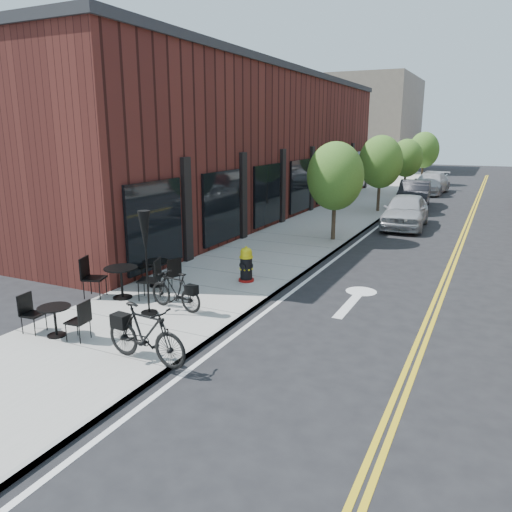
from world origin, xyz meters
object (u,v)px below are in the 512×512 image
Objects in this scene: bicycle_left at (175,291)px; bicycle_right at (146,334)px; bistro_set_a at (55,317)px; parked_car_b at (414,194)px; bistro_set_c at (156,270)px; fire_hydrant at (246,265)px; patio_umbrella at (145,241)px; parked_car_c at (431,183)px; parked_car_a at (405,211)px; bistro_set_b at (121,278)px.

bicycle_left is 2.84m from bicycle_right.
parked_car_b is (3.74, 22.79, 0.22)m from bistro_set_a.
bistro_set_c is (-2.71, 3.93, -0.10)m from bicycle_right.
patio_umbrella is (-0.87, -3.35, 1.28)m from fire_hydrant.
bicycle_right is at bearing -97.88° from parked_car_b.
bicycle_right is 0.37× the size of parked_car_c.
bicycle_right is at bearing 32.02° from bicycle_left.
fire_hydrant is 0.64× the size of bistro_set_a.
fire_hydrant is 0.23× the size of parked_car_a.
bicycle_left is 0.64× the size of patio_umbrella.
bicycle_right reaches higher than bistro_set_c.
bicycle_left is 2.05m from bistro_set_c.
bistro_set_a is at bearing -118.56° from fire_hydrant.
parked_car_b is at bearing 97.18° from bistro_set_c.
bistro_set_a is 23.10m from parked_car_b.
fire_hydrant is 0.65× the size of bicycle_left.
parked_car_b is (4.13, 20.25, 0.12)m from bistro_set_b.
bicycle_right reaches higher than bicycle_left.
bicycle_right is 0.40× the size of parked_car_b.
bistro_set_b is 27.85m from parked_car_c.
bicycle_right is 2.85m from patio_umbrella.
parked_car_a is (3.42, 14.33, -1.11)m from patio_umbrella.
bistro_set_c is at bearing 39.16° from bicycle_right.
parked_car_a reaches higher than bistro_set_b.
parked_car_b reaches higher than fire_hydrant.
bicycle_right is at bearing -92.52° from fire_hydrant.
fire_hydrant is 0.42× the size of patio_umbrella.
parked_car_c reaches higher than bicycle_right.
bistro_set_b is 20.67m from parked_car_b.
fire_hydrant is at bearing 65.38° from bistro_set_a.
bistro_set_b is at bearing 154.95° from patio_umbrella.
parked_car_c is (0.00, 7.29, -0.04)m from parked_car_b.
bistro_set_b is at bearing -111.90° from parked_car_a.
bicycle_right reaches higher than bistro_set_b.
bicycle_left reaches higher than bistro_set_a.
bicycle_right is 2.49m from bistro_set_a.
patio_umbrella is (1.33, -0.62, 1.23)m from bistro_set_b.
bistro_set_b reaches higher than bicycle_left.
patio_umbrella is 21.09m from parked_car_b.
parked_car_a is (4.59, 12.46, 0.18)m from bistro_set_c.
bicycle_left is 0.99× the size of bistro_set_a.
parked_car_b is 7.29m from parked_car_c.
bicycle_right is at bearing -36.49° from bistro_set_c.
bistro_set_c is at bearing -94.31° from parked_car_c.
patio_umbrella reaches higher than parked_car_b.
patio_umbrella reaches higher than bicycle_right.
patio_umbrella is at bearing -114.18° from fire_hydrant.
parked_car_a is at bearing -83.16° from parked_car_c.
parked_car_b is 0.93× the size of parked_car_c.
fire_hydrant is at bearing 11.68° from bicycle_right.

